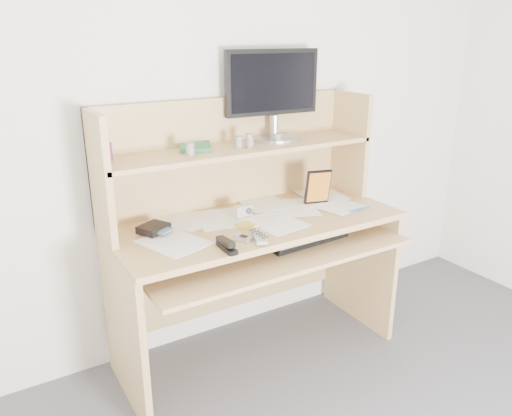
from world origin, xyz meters
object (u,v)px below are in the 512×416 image
keyboard (305,238)px  monitor (273,92)px  tv_remote (259,236)px  game_case (318,187)px  desk (249,225)px

keyboard → monitor: monitor is taller
tv_remote → game_case: size_ratio=0.91×
keyboard → game_case: 0.32m
desk → keyboard: desk is taller
game_case → monitor: size_ratio=0.36×
desk → tv_remote: size_ratio=8.33×
tv_remote → keyboard: bearing=33.3°
game_case → monitor: bearing=141.2°
desk → game_case: size_ratio=7.55×
keyboard → tv_remote: tv_remote is taller
game_case → desk: bearing=-173.3°
desk → tv_remote: desk is taller
desk → keyboard: bearing=-50.6°
desk → monitor: (0.23, 0.15, 0.62)m
game_case → keyboard: bearing=-124.9°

